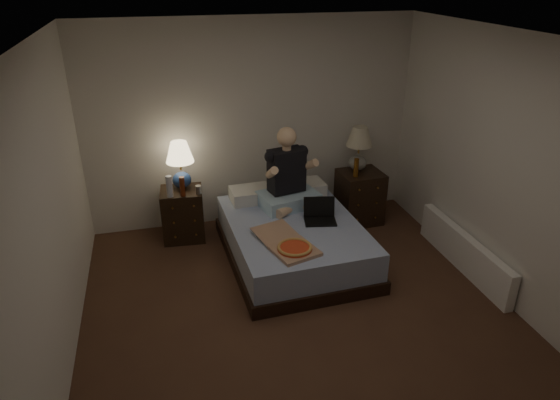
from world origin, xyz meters
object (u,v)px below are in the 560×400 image
object	(u,v)px
nightstand_left	(183,214)
water_bottle	(169,186)
radiator	(464,252)
laptop	(320,212)
beer_bottle_left	(182,187)
beer_bottle_right	(356,168)
nightstand_right	(360,197)
pizza_box	(295,249)
lamp_right	(359,149)
bed	(294,241)
soda_can	(198,190)
lamp_left	(181,165)
person	(289,168)

from	to	relation	value
nightstand_left	water_bottle	size ratio (longest dim) A/B	2.49
radiator	laptop	bearing A→B (deg)	157.61
beer_bottle_left	beer_bottle_right	distance (m)	2.07
nightstand_right	pizza_box	xyz separation A→B (m)	(-1.22, -1.27, 0.16)
lamp_right	laptop	size ratio (longest dim) A/B	1.65
nightstand_left	beer_bottle_left	distance (m)	0.46
bed	soda_can	distance (m)	1.23
laptop	pizza_box	distance (m)	0.70
nightstand_left	water_bottle	world-z (taller)	water_bottle
beer_bottle_left	pizza_box	world-z (taller)	beer_bottle_left
water_bottle	pizza_box	size ratio (longest dim) A/B	0.33
nightstand_right	lamp_left	bearing A→B (deg)	171.24
person	water_bottle	bearing A→B (deg)	158.02
nightstand_right	lamp_right	size ratio (longest dim) A/B	1.19
beer_bottle_right	beer_bottle_left	bearing A→B (deg)	178.24
bed	lamp_right	distance (m)	1.48
lamp_left	radiator	bearing A→B (deg)	-28.32
laptop	pizza_box	bearing A→B (deg)	-118.16
water_bottle	soda_can	world-z (taller)	water_bottle
nightstand_right	water_bottle	size ratio (longest dim) A/B	2.68
beer_bottle_right	bed	bearing A→B (deg)	-148.71
soda_can	radiator	xyz separation A→B (m)	(2.67, -1.30, -0.47)
nightstand_left	soda_can	bearing A→B (deg)	-32.67
bed	beer_bottle_right	distance (m)	1.23
nightstand_left	lamp_right	size ratio (longest dim) A/B	1.11
beer_bottle_left	pizza_box	size ratio (longest dim) A/B	0.30
nightstand_right	pizza_box	size ratio (longest dim) A/B	0.88
soda_can	person	bearing A→B (deg)	-12.29
beer_bottle_right	laptop	xyz separation A→B (m)	(-0.66, -0.63, -0.21)
lamp_right	water_bottle	distance (m)	2.32
lamp_right	laptop	bearing A→B (deg)	-132.70
water_bottle	bed	bearing A→B (deg)	-27.09
lamp_left	beer_bottle_right	size ratio (longest dim) A/B	2.43
nightstand_right	soda_can	distance (m)	2.04
nightstand_right	beer_bottle_right	bearing A→B (deg)	-142.74
nightstand_right	bed	bearing A→B (deg)	-150.85
nightstand_left	laptop	distance (m)	1.68
lamp_right	beer_bottle_left	size ratio (longest dim) A/B	2.43
nightstand_left	beer_bottle_right	world-z (taller)	beer_bottle_right
beer_bottle_right	water_bottle	bearing A→B (deg)	177.93
lamp_left	radiator	xyz separation A→B (m)	(2.83, -1.53, -0.70)
nightstand_left	soda_can	distance (m)	0.43
water_bottle	radiator	xyz separation A→B (m)	(2.99, -1.30, -0.55)
nightstand_left	lamp_right	xyz separation A→B (m)	(2.18, -0.03, 0.64)
laptop	person	bearing A→B (deg)	126.41
person	lamp_left	bearing A→B (deg)	146.39
person	radiator	xyz separation A→B (m)	(1.66, -1.08, -0.72)
water_bottle	radiator	bearing A→B (deg)	-23.46
pizza_box	lamp_right	bearing A→B (deg)	32.21
beer_bottle_left	laptop	xyz separation A→B (m)	(1.41, -0.69, -0.16)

